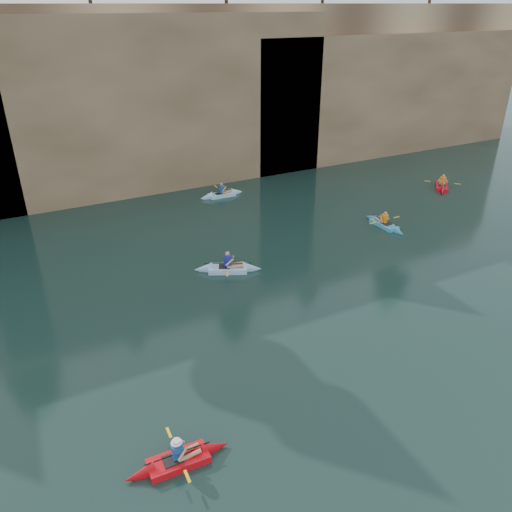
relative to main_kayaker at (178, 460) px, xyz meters
name	(u,v)px	position (x,y,z in m)	size (l,w,h in m)	color
ground	(324,398)	(5.10, 0.25, -0.15)	(160.00, 160.00, 0.00)	black
cliff	(100,86)	(5.10, 30.25, 5.85)	(70.00, 16.00, 12.00)	tan
cliff_slab_center	(157,103)	(7.10, 22.85, 5.55)	(24.00, 2.40, 11.40)	#987B5C
cliff_slab_east	(393,93)	(27.10, 22.85, 4.77)	(26.00, 2.40, 9.84)	#987B5C
sea_cave_center	(73,180)	(1.10, 22.20, 1.45)	(3.50, 1.00, 3.20)	black
sea_cave_east	(269,144)	(15.10, 22.20, 2.10)	(5.00, 1.00, 4.50)	black
main_kayaker	(178,460)	(0.00, 0.00, 0.00)	(3.05, 2.08, 1.12)	red
kayaker_ltblue_near	(228,268)	(5.93, 9.60, 0.01)	(3.26, 2.30, 1.28)	#96C9FB
kayaker_red_far	(442,186)	(24.20, 13.69, 0.00)	(2.86, 2.87, 1.22)	red
kayaker_ltblue_mid	(222,194)	(9.92, 19.25, 0.00)	(3.11, 2.34, 1.18)	#98D8FF
kayaker_blue_east	(384,224)	(16.19, 10.34, -0.01)	(2.23, 3.18, 1.12)	#3EA2D4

